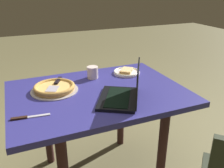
{
  "coord_description": "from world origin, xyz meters",
  "views": [
    {
      "loc": [
        -0.48,
        -1.38,
        1.41
      ],
      "look_at": [
        0.07,
        -0.08,
        0.81
      ],
      "focal_mm": 38.41,
      "sensor_mm": 36.0,
      "label": 1
    }
  ],
  "objects_px": {
    "laptop": "(124,93)",
    "drink_cup": "(93,72)",
    "dining_table": "(98,104)",
    "pizza_tray": "(54,88)",
    "table_knife": "(27,117)",
    "pizza_plate": "(127,72)"
  },
  "relations": [
    {
      "from": "laptop",
      "to": "drink_cup",
      "type": "relative_size",
      "value": 4.45
    },
    {
      "from": "dining_table",
      "to": "pizza_tray",
      "type": "xyz_separation_m",
      "value": [
        -0.27,
        0.11,
        0.12
      ]
    },
    {
      "from": "dining_table",
      "to": "table_knife",
      "type": "relative_size",
      "value": 5.62
    },
    {
      "from": "dining_table",
      "to": "table_knife",
      "type": "height_order",
      "value": "table_knife"
    },
    {
      "from": "pizza_tray",
      "to": "drink_cup",
      "type": "distance_m",
      "value": 0.33
    },
    {
      "from": "laptop",
      "to": "table_knife",
      "type": "xyz_separation_m",
      "value": [
        -0.57,
        0.01,
        -0.04
      ]
    },
    {
      "from": "dining_table",
      "to": "table_knife",
      "type": "distance_m",
      "value": 0.51
    },
    {
      "from": "dining_table",
      "to": "pizza_plate",
      "type": "xyz_separation_m",
      "value": [
        0.32,
        0.22,
        0.12
      ]
    },
    {
      "from": "pizza_plate",
      "to": "pizza_tray",
      "type": "relative_size",
      "value": 0.67
    },
    {
      "from": "table_knife",
      "to": "drink_cup",
      "type": "xyz_separation_m",
      "value": [
        0.51,
        0.42,
        0.04
      ]
    },
    {
      "from": "pizza_tray",
      "to": "table_knife",
      "type": "relative_size",
      "value": 1.53
    },
    {
      "from": "table_knife",
      "to": "laptop",
      "type": "bearing_deg",
      "value": -1.32
    },
    {
      "from": "laptop",
      "to": "drink_cup",
      "type": "distance_m",
      "value": 0.43
    },
    {
      "from": "laptop",
      "to": "drink_cup",
      "type": "bearing_deg",
      "value": 97.96
    },
    {
      "from": "pizza_tray",
      "to": "drink_cup",
      "type": "bearing_deg",
      "value": 21.68
    },
    {
      "from": "laptop",
      "to": "pizza_tray",
      "type": "height_order",
      "value": "laptop"
    },
    {
      "from": "laptop",
      "to": "table_knife",
      "type": "distance_m",
      "value": 0.57
    },
    {
      "from": "pizza_tray",
      "to": "drink_cup",
      "type": "relative_size",
      "value": 3.46
    },
    {
      "from": "laptop",
      "to": "pizza_plate",
      "type": "bearing_deg",
      "value": 62.2
    },
    {
      "from": "pizza_tray",
      "to": "dining_table",
      "type": "bearing_deg",
      "value": -23.04
    },
    {
      "from": "pizza_tray",
      "to": "drink_cup",
      "type": "height_order",
      "value": "drink_cup"
    },
    {
      "from": "dining_table",
      "to": "laptop",
      "type": "bearing_deg",
      "value": -61.87
    }
  ]
}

